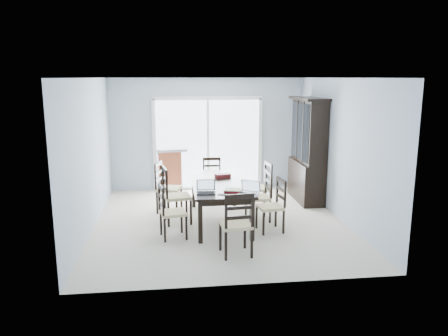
{
  "coord_description": "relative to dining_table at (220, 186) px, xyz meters",
  "views": [
    {
      "loc": [
        -0.84,
        -7.61,
        2.61
      ],
      "look_at": [
        0.08,
        0.0,
        1.01
      ],
      "focal_mm": 35.0,
      "sensor_mm": 36.0,
      "label": 1
    }
  ],
  "objects": [
    {
      "name": "chair_left_near",
      "position": [
        -0.93,
        -0.71,
        -0.12
      ],
      "size": [
        0.47,
        0.46,
        1.05
      ],
      "rotation": [
        0.0,
        0.0,
        -1.37
      ],
      "color": "black",
      "rests_on": "floor"
    },
    {
      "name": "china_hutch",
      "position": [
        2.02,
        1.25,
        0.4
      ],
      "size": [
        0.5,
        1.38,
        2.2
      ],
      "color": "black",
      "rests_on": "floor"
    },
    {
      "name": "chair_right_near",
      "position": [
        0.9,
        -0.57,
        -0.11
      ],
      "size": [
        0.46,
        0.45,
        1.06
      ],
      "rotation": [
        0.0,
        0.0,
        1.71
      ],
      "color": "black",
      "rests_on": "floor"
    },
    {
      "name": "chair_left_mid",
      "position": [
        -0.86,
        0.06,
        -0.04
      ],
      "size": [
        0.53,
        0.52,
        1.2
      ],
      "rotation": [
        0.0,
        0.0,
        -1.41
      ],
      "color": "black",
      "rests_on": "floor"
    },
    {
      "name": "wall_left",
      "position": [
        -2.25,
        0.0,
        0.63
      ],
      "size": [
        0.02,
        5.0,
        2.6
      ],
      "primitive_type": "cube",
      "color": "#A0AEBF",
      "rests_on": "floor"
    },
    {
      "name": "hot_tub",
      "position": [
        -0.4,
        3.32,
        -0.19
      ],
      "size": [
        2.11,
        1.95,
        0.96
      ],
      "rotation": [
        0.0,
        0.0,
        0.17
      ],
      "color": "brown",
      "rests_on": "balcony"
    },
    {
      "name": "laptop_silver",
      "position": [
        0.36,
        -0.91,
        0.13
      ],
      "size": [
        0.39,
        0.35,
        0.22
      ],
      "rotation": [
        0.0,
        0.0,
        -0.51
      ],
      "color": "silver",
      "rests_on": "dining_table"
    },
    {
      "name": "ceiling",
      "position": [
        0.0,
        0.0,
        1.93
      ],
      "size": [
        5.0,
        5.0,
        0.0
      ],
      "primitive_type": "plane",
      "rotation": [
        3.14,
        0.0,
        0.0
      ],
      "color": "white",
      "rests_on": "back_wall"
    },
    {
      "name": "chair_left_far",
      "position": [
        -1.01,
        0.79,
        -0.07
      ],
      "size": [
        0.54,
        0.53,
        1.14
      ],
      "rotation": [
        0.0,
        0.0,
        -1.83
      ],
      "color": "black",
      "rests_on": "floor"
    },
    {
      "name": "laptop_dark",
      "position": [
        -0.3,
        -0.74,
        0.13
      ],
      "size": [
        0.32,
        0.24,
        0.21
      ],
      "rotation": [
        0.0,
        0.0,
        -0.06
      ],
      "color": "black",
      "rests_on": "dining_table"
    },
    {
      "name": "wall_right",
      "position": [
        2.25,
        0.0,
        0.63
      ],
      "size": [
        0.02,
        5.0,
        2.6
      ],
      "primitive_type": "cube",
      "color": "#A0AEBF",
      "rests_on": "floor"
    },
    {
      "name": "back_wall",
      "position": [
        0.0,
        2.5,
        0.63
      ],
      "size": [
        4.5,
        0.02,
        2.6
      ],
      "primitive_type": "cube",
      "color": "#A0AEBF",
      "rests_on": "floor"
    },
    {
      "name": "floor",
      "position": [
        0.0,
        0.0,
        -0.67
      ],
      "size": [
        5.0,
        5.0,
        0.0
      ],
      "primitive_type": "plane",
      "color": "beige",
      "rests_on": "ground"
    },
    {
      "name": "game_box",
      "position": [
        0.1,
        0.37,
        0.11
      ],
      "size": [
        0.31,
        0.22,
        0.07
      ],
      "primitive_type": "cube",
      "rotation": [
        0.0,
        0.0,
        0.3
      ],
      "color": "#55111A",
      "rests_on": "dining_table"
    },
    {
      "name": "book_stack",
      "position": [
        0.15,
        -0.7,
        0.1
      ],
      "size": [
        0.34,
        0.29,
        0.05
      ],
      "rotation": [
        0.0,
        0.0,
        -0.39
      ],
      "color": "maroon",
      "rests_on": "dining_table"
    },
    {
      "name": "sliding_door",
      "position": [
        0.0,
        2.48,
        0.41
      ],
      "size": [
        2.52,
        0.05,
        2.18
      ],
      "color": "silver",
      "rests_on": "floor"
    },
    {
      "name": "chair_right_far",
      "position": [
        0.93,
        0.61,
        -0.08
      ],
      "size": [
        0.48,
        0.47,
        1.12
      ],
      "rotation": [
        0.0,
        0.0,
        1.69
      ],
      "color": "black",
      "rests_on": "floor"
    },
    {
      "name": "railing",
      "position": [
        0.0,
        4.5,
        -0.12
      ],
      "size": [
        4.5,
        0.06,
        1.1
      ],
      "primitive_type": "cube",
      "color": "#99999E",
      "rests_on": "balcony"
    },
    {
      "name": "balcony",
      "position": [
        0.0,
        3.5,
        -0.72
      ],
      "size": [
        4.5,
        2.0,
        0.1
      ],
      "primitive_type": "cube",
      "color": "gray",
      "rests_on": "ground"
    },
    {
      "name": "chair_end_near",
      "position": [
        0.08,
        -1.61,
        -0.07
      ],
      "size": [
        0.47,
        0.48,
        1.14
      ],
      "rotation": [
        0.0,
        0.0,
        0.1
      ],
      "color": "black",
      "rests_on": "floor"
    },
    {
      "name": "dining_table",
      "position": [
        0.0,
        0.0,
        0.0
      ],
      "size": [
        1.0,
        2.2,
        0.75
      ],
      "color": "black",
      "rests_on": "floor"
    },
    {
      "name": "chair_end_far",
      "position": [
        0.01,
        1.58,
        -0.12
      ],
      "size": [
        0.4,
        0.42,
        1.04
      ],
      "rotation": [
        0.0,
        0.0,
        3.11
      ],
      "color": "black",
      "rests_on": "floor"
    },
    {
      "name": "cell_phone",
      "position": [
        -0.06,
        -0.85,
        0.08
      ],
      "size": [
        0.13,
        0.09,
        0.01
      ],
      "primitive_type": "cube",
      "rotation": [
        0.0,
        0.0,
        -0.38
      ],
      "color": "black",
      "rests_on": "dining_table"
    },
    {
      "name": "chair_right_mid",
      "position": [
        0.8,
        0.01,
        -0.1
      ],
      "size": [
        0.44,
        0.43,
        1.08
      ],
      "rotation": [
        0.0,
        0.0,
        1.63
      ],
      "color": "black",
      "rests_on": "floor"
    }
  ]
}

